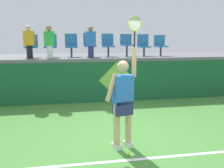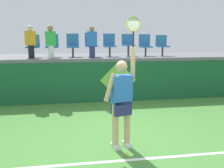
# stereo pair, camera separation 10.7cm
# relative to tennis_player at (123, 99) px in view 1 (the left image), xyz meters

# --- Properties ---
(ground_plane) EXTENTS (40.00, 40.00, 0.00)m
(ground_plane) POSITION_rel_tennis_player_xyz_m (0.08, 0.27, -1.00)
(ground_plane) COLOR #478438
(court_back_wall) EXTENTS (13.13, 0.20, 1.37)m
(court_back_wall) POSITION_rel_tennis_player_xyz_m (0.08, 3.66, -0.31)
(court_back_wall) COLOR #195633
(court_back_wall) RESTS_ON ground_plane
(spectator_platform) EXTENTS (13.13, 2.89, 0.12)m
(spectator_platform) POSITION_rel_tennis_player_xyz_m (0.08, 5.06, 0.43)
(spectator_platform) COLOR slate
(spectator_platform) RESTS_ON court_back_wall
(court_baseline_stripe) EXTENTS (11.82, 0.08, 0.01)m
(court_baseline_stripe) POSITION_rel_tennis_player_xyz_m (0.08, -0.55, -0.99)
(court_baseline_stripe) COLOR white
(court_baseline_stripe) RESTS_ON ground_plane
(tennis_player) EXTENTS (0.74, 0.34, 2.58)m
(tennis_player) POSITION_rel_tennis_player_xyz_m (0.00, 0.00, 0.00)
(tennis_player) COLOR white
(tennis_player) RESTS_ON ground_plane
(tennis_ball) EXTENTS (0.07, 0.07, 0.07)m
(tennis_ball) POSITION_rel_tennis_player_xyz_m (0.03, -0.39, -0.96)
(tennis_ball) COLOR #D1E533
(tennis_ball) RESTS_ON ground_plane
(water_bottle) EXTENTS (0.07, 0.07, 0.23)m
(water_bottle) POSITION_rel_tennis_player_xyz_m (-1.71, 3.82, 0.61)
(water_bottle) COLOR white
(water_bottle) RESTS_ON spectator_platform
(stadium_chair_0) EXTENTS (0.44, 0.42, 0.80)m
(stadium_chair_0) POSITION_rel_tennis_player_xyz_m (-2.32, 4.52, 0.93)
(stadium_chair_0) COLOR #38383D
(stadium_chair_0) RESTS_ON spectator_platform
(stadium_chair_1) EXTENTS (0.44, 0.42, 0.82)m
(stadium_chair_1) POSITION_rel_tennis_player_xyz_m (-1.65, 4.52, 0.94)
(stadium_chair_1) COLOR #38383D
(stadium_chair_1) RESTS_ON spectator_platform
(stadium_chair_2) EXTENTS (0.44, 0.42, 0.84)m
(stadium_chair_2) POSITION_rel_tennis_player_xyz_m (-0.92, 4.52, 0.94)
(stadium_chair_2) COLOR #38383D
(stadium_chair_2) RESTS_ON spectator_platform
(stadium_chair_3) EXTENTS (0.44, 0.42, 0.87)m
(stadium_chair_3) POSITION_rel_tennis_player_xyz_m (-0.26, 4.52, 0.97)
(stadium_chair_3) COLOR #38383D
(stadium_chair_3) RESTS_ON spectator_platform
(stadium_chair_4) EXTENTS (0.44, 0.42, 0.84)m
(stadium_chair_4) POSITION_rel_tennis_player_xyz_m (0.42, 4.52, 0.95)
(stadium_chair_4) COLOR #38383D
(stadium_chair_4) RESTS_ON spectator_platform
(stadium_chair_5) EXTENTS (0.44, 0.42, 0.83)m
(stadium_chair_5) POSITION_rel_tennis_player_xyz_m (1.13, 4.51, 0.97)
(stadium_chair_5) COLOR #38383D
(stadium_chair_5) RESTS_ON spectator_platform
(stadium_chair_6) EXTENTS (0.44, 0.42, 0.82)m
(stadium_chair_6) POSITION_rel_tennis_player_xyz_m (1.80, 4.52, 0.93)
(stadium_chair_6) COLOR #38383D
(stadium_chair_6) RESTS_ON spectator_platform
(stadium_chair_7) EXTENTS (0.44, 0.42, 0.79)m
(stadium_chair_7) POSITION_rel_tennis_player_xyz_m (2.46, 4.52, 0.93)
(stadium_chair_7) COLOR #38383D
(stadium_chair_7) RESTS_ON spectator_platform
(spectator_0) EXTENTS (0.34, 0.20, 1.10)m
(spectator_0) POSITION_rel_tennis_player_xyz_m (-2.32, 4.08, 1.07)
(spectator_0) COLOR black
(spectator_0) RESTS_ON spectator_platform
(spectator_1) EXTENTS (0.34, 0.20, 1.10)m
(spectator_1) POSITION_rel_tennis_player_xyz_m (-1.65, 4.07, 1.07)
(spectator_1) COLOR white
(spectator_1) RESTS_ON spectator_platform
(spectator_2) EXTENTS (0.34, 0.20, 1.09)m
(spectator_2) POSITION_rel_tennis_player_xyz_m (-0.26, 4.06, 1.06)
(spectator_2) COLOR navy
(spectator_2) RESTS_ON spectator_platform
(wall_signage_mount) EXTENTS (1.27, 0.01, 1.39)m
(wall_signage_mount) POSITION_rel_tennis_player_xyz_m (0.59, 3.56, -0.99)
(wall_signage_mount) COLOR #195633
(wall_signage_mount) RESTS_ON ground_plane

